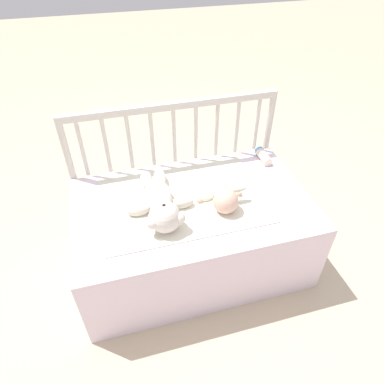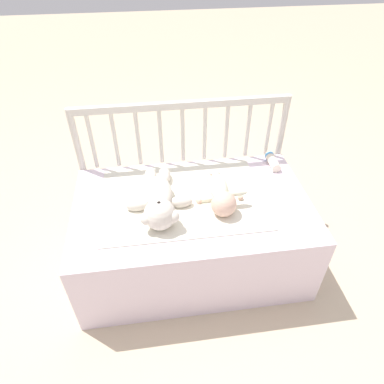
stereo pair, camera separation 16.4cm
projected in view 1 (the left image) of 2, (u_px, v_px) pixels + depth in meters
name	position (u px, v px, depth m)	size (l,w,h in m)	color
ground_plane	(193.00, 259.00, 1.95)	(12.00, 12.00, 0.00)	#C6B293
crib_mattress	(193.00, 233.00, 1.81)	(1.16, 0.70, 0.43)	silver
crib_rail	(174.00, 142.00, 1.87)	(1.16, 0.04, 0.78)	beige
blanket	(182.00, 199.00, 1.69)	(0.79, 0.56, 0.01)	silver
teddy_bear	(160.00, 203.00, 1.59)	(0.32, 0.47, 0.15)	silver
baby	(220.00, 192.00, 1.66)	(0.24, 0.36, 0.12)	#EAEACC
baby_bottle	(262.00, 155.00, 1.95)	(0.05, 0.16, 0.05)	#F4E5CC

